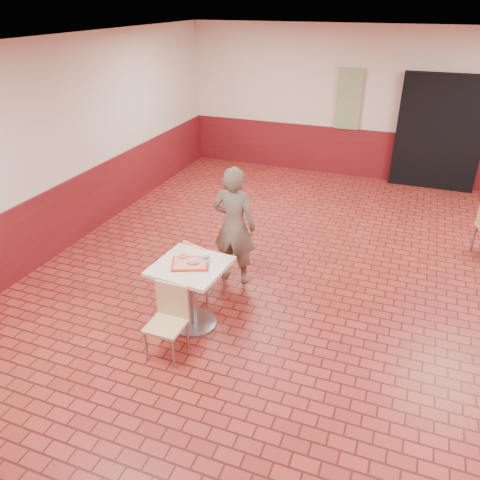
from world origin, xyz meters
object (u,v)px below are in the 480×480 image
(chair_main_front, at_px, (168,317))
(ring_donut, at_px, (183,256))
(main_table, at_px, (191,285))
(serving_tray, at_px, (190,264))
(customer, at_px, (234,226))
(paper_cup, at_px, (206,257))
(long_john_donut, at_px, (192,263))
(chair_main_back, at_px, (202,268))

(chair_main_front, distance_m, ring_donut, 0.73)
(main_table, xyz_separation_m, chair_main_front, (-0.02, -0.52, -0.09))
(serving_tray, relative_size, ring_donut, 3.98)
(customer, bearing_deg, chair_main_front, 87.39)
(customer, xyz_separation_m, paper_cup, (0.06, -1.00, 0.08))
(chair_main_front, bearing_deg, ring_donut, 100.36)
(main_table, height_order, serving_tray, serving_tray)
(customer, distance_m, paper_cup, 1.00)
(chair_main_front, xyz_separation_m, ring_donut, (-0.11, 0.60, 0.40))
(chair_main_front, distance_m, paper_cup, 0.77)
(chair_main_front, xyz_separation_m, long_john_donut, (0.06, 0.49, 0.40))
(main_table, relative_size, serving_tray, 2.02)
(customer, distance_m, ring_donut, 1.03)
(serving_tray, height_order, paper_cup, paper_cup)
(main_table, distance_m, paper_cup, 0.38)
(long_john_donut, bearing_deg, chair_main_back, 106.09)
(customer, relative_size, long_john_donut, 11.29)
(main_table, xyz_separation_m, ring_donut, (-0.13, 0.08, 0.31))
(chair_main_back, distance_m, serving_tray, 0.64)
(main_table, distance_m, chair_main_front, 0.52)
(chair_main_front, xyz_separation_m, serving_tray, (0.02, 0.52, 0.37))
(chair_main_front, height_order, customer, customer)
(main_table, relative_size, chair_main_back, 0.99)
(main_table, xyz_separation_m, customer, (0.09, 1.09, 0.26))
(serving_tray, distance_m, paper_cup, 0.19)
(ring_donut, bearing_deg, long_john_donut, -32.01)
(ring_donut, height_order, long_john_donut, long_john_donut)
(paper_cup, bearing_deg, main_table, -147.62)
(serving_tray, height_order, ring_donut, ring_donut)
(main_table, height_order, customer, customer)
(chair_main_back, bearing_deg, paper_cup, 140.95)
(chair_main_back, bearing_deg, ring_donut, 106.54)
(chair_main_back, xyz_separation_m, customer, (0.21, 0.58, 0.35))
(customer, bearing_deg, main_table, 86.62)
(customer, xyz_separation_m, serving_tray, (-0.09, -1.09, 0.02))
(chair_main_front, distance_m, long_john_donut, 0.64)
(chair_main_front, distance_m, customer, 1.65)
(chair_main_back, xyz_separation_m, ring_donut, (-0.01, -0.43, 0.40))
(chair_main_front, distance_m, serving_tray, 0.64)
(chair_main_back, bearing_deg, customer, -91.46)
(long_john_donut, xyz_separation_m, paper_cup, (0.11, 0.12, 0.03))
(customer, bearing_deg, ring_donut, 79.09)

